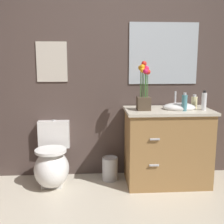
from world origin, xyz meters
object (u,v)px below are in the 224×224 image
(hand_wash_bottle, at_px, (204,101))
(wall_poster, at_px, (52,62))
(lotion_bottle, at_px, (184,103))
(trash_bin, at_px, (110,168))
(vanity_cabinet, at_px, (167,145))
(soap_bottle, at_px, (194,102))
(wall_mirror, at_px, (163,54))
(toilet, at_px, (52,164))
(flower_vase, at_px, (144,92))

(hand_wash_bottle, xyz_separation_m, wall_poster, (-1.65, 0.37, 0.41))
(lotion_bottle, relative_size, wall_poster, 0.43)
(trash_bin, bearing_deg, vanity_cabinet, -9.50)
(soap_bottle, distance_m, lotion_bottle, 0.21)
(soap_bottle, bearing_deg, hand_wash_bottle, -59.40)
(vanity_cabinet, distance_m, wall_mirror, 1.06)
(soap_bottle, relative_size, lotion_bottle, 0.80)
(toilet, relative_size, trash_bin, 2.54)
(lotion_bottle, distance_m, wall_mirror, 0.67)
(hand_wash_bottle, distance_m, wall_mirror, 0.72)
(soap_bottle, distance_m, wall_poster, 1.66)
(flower_vase, xyz_separation_m, soap_bottle, (0.58, 0.07, -0.13))
(trash_bin, bearing_deg, soap_bottle, -4.19)
(toilet, distance_m, wall_poster, 1.14)
(soap_bottle, xyz_separation_m, wall_mirror, (-0.30, 0.26, 0.53))
(vanity_cabinet, relative_size, wall_poster, 2.28)
(soap_bottle, relative_size, hand_wash_bottle, 0.73)
(flower_vase, bearing_deg, trash_bin, 158.83)
(toilet, height_order, trash_bin, toilet)
(toilet, bearing_deg, lotion_bottle, -5.22)
(flower_vase, bearing_deg, soap_bottle, 6.74)
(lotion_bottle, bearing_deg, hand_wash_bottle, 7.74)
(hand_wash_bottle, bearing_deg, flower_vase, 176.21)
(trash_bin, bearing_deg, toilet, -172.99)
(hand_wash_bottle, bearing_deg, toilet, 176.53)
(vanity_cabinet, height_order, soap_bottle, vanity_cabinet)
(flower_vase, bearing_deg, wall_poster, 162.06)
(flower_vase, xyz_separation_m, trash_bin, (-0.35, 0.14, -0.91))
(toilet, height_order, soap_bottle, soap_bottle)
(lotion_bottle, bearing_deg, wall_poster, 164.40)
(vanity_cabinet, bearing_deg, flower_vase, -173.79)
(toilet, distance_m, trash_bin, 0.66)
(toilet, height_order, wall_poster, wall_poster)
(flower_vase, relative_size, trash_bin, 1.91)
(flower_vase, xyz_separation_m, wall_poster, (-1.00, 0.32, 0.31))
(vanity_cabinet, xyz_separation_m, trash_bin, (-0.64, 0.11, -0.30))
(toilet, height_order, wall_mirror, wall_mirror)
(vanity_cabinet, height_order, wall_poster, wall_poster)
(hand_wash_bottle, height_order, wall_poster, wall_poster)
(vanity_cabinet, relative_size, hand_wash_bottle, 4.85)
(vanity_cabinet, relative_size, wall_mirror, 1.28)
(soap_bottle, distance_m, hand_wash_bottle, 0.13)
(wall_poster, bearing_deg, toilet, -90.00)
(vanity_cabinet, distance_m, flower_vase, 0.67)
(hand_wash_bottle, distance_m, trash_bin, 1.30)
(toilet, distance_m, wall_mirror, 1.78)
(lotion_bottle, height_order, wall_mirror, wall_mirror)
(toilet, xyz_separation_m, wall_poster, (-0.00, 0.27, 1.11))
(toilet, relative_size, wall_mirror, 0.86)
(flower_vase, xyz_separation_m, hand_wash_bottle, (0.65, -0.04, -0.10))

